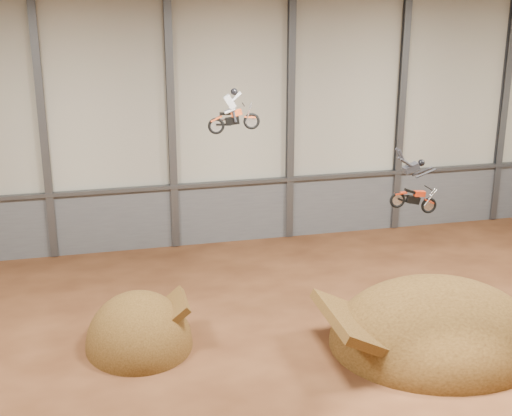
{
  "coord_description": "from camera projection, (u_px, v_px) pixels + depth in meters",
  "views": [
    {
      "loc": [
        -7.72,
        -23.07,
        14.72
      ],
      "look_at": [
        -1.23,
        4.0,
        5.57
      ],
      "focal_mm": 50.0,
      "sensor_mm": 36.0,
      "label": 1
    }
  ],
  "objects": [
    {
      "name": "fmx_rider_a",
      "position": [
        235.0,
        108.0,
        29.22
      ],
      "size": [
        2.43,
        1.09,
        2.17
      ],
      "primitive_type": null,
      "rotation": [
        0.0,
        -0.11,
        -0.12
      ],
      "color": "#ED5522"
    },
    {
      "name": "steel_column_5",
      "position": [
        503.0,
        109.0,
        42.79
      ],
      "size": [
        0.4,
        0.36,
        13.9
      ],
      "primitive_type": "cube",
      "color": "#47494F",
      "rests_on": "ground"
    },
    {
      "name": "steel_column_2",
      "position": [
        172.0,
        125.0,
        38.37
      ],
      "size": [
        0.4,
        0.36,
        13.9
      ],
      "primitive_type": "cube",
      "color": "#47494F",
      "rests_on": "ground"
    },
    {
      "name": "lower_band_back",
      "position": [
        233.0,
        212.0,
        40.84
      ],
      "size": [
        39.8,
        0.18,
        3.5
      ],
      "primitive_type": "cube",
      "color": "#5C5F64",
      "rests_on": "ground"
    },
    {
      "name": "floor",
      "position": [
        311.0,
        373.0,
        27.62
      ],
      "size": [
        40.0,
        40.0,
        0.0
      ],
      "primitive_type": "plane",
      "color": "#452312",
      "rests_on": "ground"
    },
    {
      "name": "steel_rail",
      "position": [
        233.0,
        183.0,
        40.13
      ],
      "size": [
        39.8,
        0.35,
        0.2
      ],
      "primitive_type": "cube",
      "color": "#47494F",
      "rests_on": "lower_band_back"
    },
    {
      "name": "back_wall",
      "position": [
        231.0,
        121.0,
        39.29
      ],
      "size": [
        40.0,
        0.1,
        14.0
      ],
      "primitive_type": "cube",
      "color": "beige",
      "rests_on": "ground"
    },
    {
      "name": "fmx_rider_b",
      "position": [
        413.0,
        182.0,
        30.85
      ],
      "size": [
        3.52,
        0.87,
        3.2
      ],
      "primitive_type": null,
      "rotation": [
        0.0,
        0.24,
        -0.0
      ],
      "color": "red"
    },
    {
      "name": "steel_column_1",
      "position": [
        43.0,
        131.0,
        36.89
      ],
      "size": [
        0.4,
        0.36,
        13.9
      ],
      "primitive_type": "cube",
      "color": "#47494F",
      "rests_on": "ground"
    },
    {
      "name": "landing_ramp",
      "position": [
        435.0,
        343.0,
        29.91
      ],
      "size": [
        9.07,
        8.02,
        5.23
      ],
      "primitive_type": "ellipsoid",
      "color": "#402810",
      "rests_on": "ground"
    },
    {
      "name": "steel_column_4",
      "position": [
        401.0,
        114.0,
        41.32
      ],
      "size": [
        0.4,
        0.36,
        13.9
      ],
      "primitive_type": "cube",
      "color": "#47494F",
      "rests_on": "ground"
    },
    {
      "name": "steel_column_3",
      "position": [
        290.0,
        119.0,
        39.84
      ],
      "size": [
        0.4,
        0.36,
        13.9
      ],
      "primitive_type": "cube",
      "color": "#47494F",
      "rests_on": "ground"
    },
    {
      "name": "takeoff_ramp",
      "position": [
        140.0,
        345.0,
        29.75
      ],
      "size": [
        4.44,
        5.12,
        4.44
      ],
      "primitive_type": "ellipsoid",
      "color": "#402810",
      "rests_on": "ground"
    }
  ]
}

